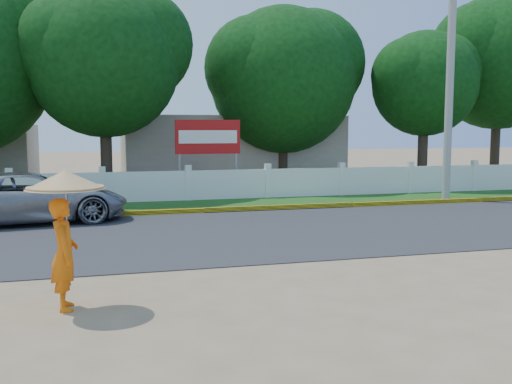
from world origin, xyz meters
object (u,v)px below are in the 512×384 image
(billboard, at_px, (208,141))
(vehicle, at_px, (33,197))
(utility_pole, at_px, (450,86))
(monk_with_parasol, at_px, (65,219))

(billboard, bearing_deg, vehicle, -140.56)
(utility_pole, xyz_separation_m, monk_with_parasol, (-12.73, -9.70, -2.81))
(utility_pole, distance_m, billboard, 9.08)
(utility_pole, bearing_deg, vehicle, -174.22)
(vehicle, xyz_separation_m, monk_with_parasol, (1.30, -8.28, 0.60))
(vehicle, height_order, billboard, billboard)
(utility_pole, distance_m, vehicle, 14.51)
(vehicle, relative_size, monk_with_parasol, 2.54)
(utility_pole, distance_m, monk_with_parasol, 16.25)
(utility_pole, relative_size, billboard, 2.79)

